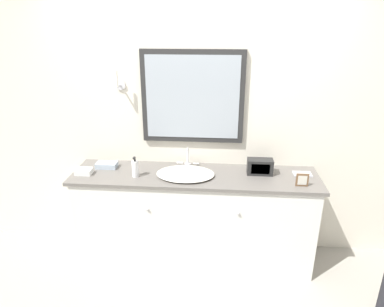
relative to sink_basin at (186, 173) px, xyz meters
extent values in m
plane|color=#9E998E|center=(0.08, -0.28, -0.91)|extent=(14.00, 14.00, 0.00)
cube|color=silver|center=(0.08, 0.32, 0.36)|extent=(8.00, 0.06, 2.55)
cube|color=#282828|center=(0.04, 0.27, 0.62)|extent=(0.92, 0.04, 0.83)
cube|color=#9EA8B2|center=(0.04, 0.25, 0.62)|extent=(0.83, 0.01, 0.74)
cylinder|color=silver|center=(-0.61, 0.28, 0.72)|extent=(0.09, 0.01, 0.09)
cylinder|color=silver|center=(-0.61, 0.23, 0.72)|extent=(0.02, 0.10, 0.02)
cylinder|color=white|center=(-0.61, 0.18, 0.79)|extent=(0.02, 0.02, 0.14)
cube|color=silver|center=(0.08, 0.02, -0.48)|extent=(2.13, 0.51, 0.86)
cube|color=#66605B|center=(0.08, 0.02, -0.03)|extent=(2.20, 0.54, 0.03)
sphere|color=silver|center=(-0.30, -0.24, -0.24)|extent=(0.02, 0.02, 0.02)
sphere|color=silver|center=(0.46, -0.24, -0.24)|extent=(0.02, 0.02, 0.02)
ellipsoid|color=silver|center=(0.00, -0.01, 0.00)|extent=(0.51, 0.38, 0.03)
cylinder|color=silver|center=(0.00, 0.20, 0.00)|extent=(0.06, 0.06, 0.03)
cylinder|color=silver|center=(0.00, 0.20, 0.09)|extent=(0.02, 0.02, 0.15)
cylinder|color=silver|center=(0.00, 0.17, 0.16)|extent=(0.02, 0.07, 0.02)
cylinder|color=white|center=(-0.07, 0.20, 0.01)|extent=(0.05, 0.02, 0.02)
cylinder|color=white|center=(0.08, 0.20, 0.01)|extent=(0.05, 0.02, 0.02)
cylinder|color=white|center=(-0.43, -0.06, 0.05)|extent=(0.06, 0.06, 0.15)
cylinder|color=black|center=(-0.43, -0.06, 0.14)|extent=(0.02, 0.02, 0.04)
cube|color=black|center=(-0.43, -0.08, 0.16)|extent=(0.02, 0.03, 0.01)
cube|color=black|center=(0.66, 0.09, 0.05)|extent=(0.23, 0.11, 0.14)
cube|color=black|center=(0.66, 0.03, 0.05)|extent=(0.16, 0.01, 0.09)
cube|color=brown|center=(0.98, -0.13, 0.04)|extent=(0.10, 0.01, 0.11)
cube|color=beige|center=(0.98, -0.14, 0.04)|extent=(0.07, 0.00, 0.08)
cube|color=white|center=(-0.91, -0.05, 0.01)|extent=(0.14, 0.10, 0.05)
cube|color=#A8B7C6|center=(-0.75, 0.11, 0.01)|extent=(0.19, 0.11, 0.05)
cube|color=#ADADB2|center=(1.04, 0.10, -0.01)|extent=(0.16, 0.11, 0.01)
camera|label=1|loc=(0.29, -2.74, 1.26)|focal=32.00mm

